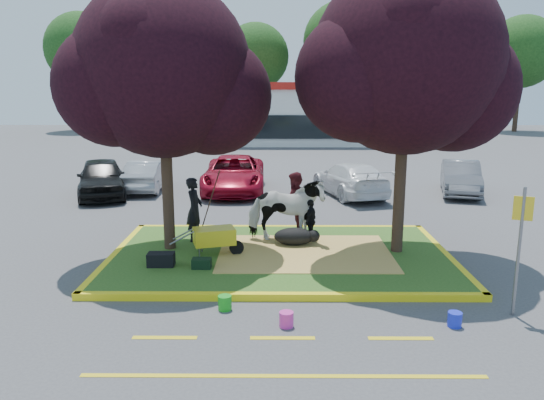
{
  "coord_description": "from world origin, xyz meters",
  "views": [
    {
      "loc": [
        -0.12,
        -12.47,
        4.19
      ],
      "look_at": [
        -0.21,
        0.5,
        1.38
      ],
      "focal_mm": 35.0,
      "sensor_mm": 36.0,
      "label": 1
    }
  ],
  "objects_px": {
    "calf": "(294,236)",
    "car_black": "(101,178)",
    "wheelbarrow": "(215,236)",
    "bucket_blue": "(455,319)",
    "bucket_green": "(225,303)",
    "handler": "(194,209)",
    "bucket_pink": "(286,319)",
    "car_silver": "(147,175)",
    "cow": "(286,210)",
    "sign_post": "(520,238)"
  },
  "relations": [
    {
      "from": "calf",
      "to": "car_black",
      "type": "bearing_deg",
      "value": 156.16
    },
    {
      "from": "wheelbarrow",
      "to": "car_black",
      "type": "distance_m",
      "value": 9.25
    },
    {
      "from": "bucket_blue",
      "to": "calf",
      "type": "bearing_deg",
      "value": 121.46
    },
    {
      "from": "wheelbarrow",
      "to": "bucket_green",
      "type": "bearing_deg",
      "value": -96.14
    },
    {
      "from": "handler",
      "to": "car_black",
      "type": "height_order",
      "value": "handler"
    },
    {
      "from": "bucket_pink",
      "to": "car_silver",
      "type": "xyz_separation_m",
      "value": [
        -5.43,
        12.49,
        0.48
      ]
    },
    {
      "from": "bucket_blue",
      "to": "car_black",
      "type": "bearing_deg",
      "value": 131.28
    },
    {
      "from": "car_silver",
      "to": "car_black",
      "type": "bearing_deg",
      "value": 37.5
    },
    {
      "from": "handler",
      "to": "bucket_pink",
      "type": "xyz_separation_m",
      "value": [
        2.33,
        -4.86,
        -0.86
      ]
    },
    {
      "from": "cow",
      "to": "bucket_pink",
      "type": "height_order",
      "value": "cow"
    },
    {
      "from": "wheelbarrow",
      "to": "bucket_green",
      "type": "height_order",
      "value": "wheelbarrow"
    },
    {
      "from": "bucket_green",
      "to": "sign_post",
      "type": "bearing_deg",
      "value": -2.13
    },
    {
      "from": "bucket_pink",
      "to": "bucket_blue",
      "type": "height_order",
      "value": "bucket_pink"
    },
    {
      "from": "cow",
      "to": "sign_post",
      "type": "distance_m",
      "value": 5.98
    },
    {
      "from": "bucket_pink",
      "to": "car_black",
      "type": "distance_m",
      "value": 13.21
    },
    {
      "from": "sign_post",
      "to": "bucket_blue",
      "type": "xyz_separation_m",
      "value": [
        -1.24,
        -0.49,
        -1.36
      ]
    },
    {
      "from": "bucket_green",
      "to": "car_silver",
      "type": "distance_m",
      "value": 12.53
    },
    {
      "from": "calf",
      "to": "bucket_green",
      "type": "xyz_separation_m",
      "value": [
        -1.45,
        -3.72,
        -0.24
      ]
    },
    {
      "from": "sign_post",
      "to": "bucket_pink",
      "type": "xyz_separation_m",
      "value": [
        -4.23,
        -0.52,
        -1.36
      ]
    },
    {
      "from": "sign_post",
      "to": "bucket_green",
      "type": "height_order",
      "value": "sign_post"
    },
    {
      "from": "calf",
      "to": "handler",
      "type": "bearing_deg",
      "value": -169.39
    },
    {
      "from": "wheelbarrow",
      "to": "car_black",
      "type": "relative_size",
      "value": 0.41
    },
    {
      "from": "cow",
      "to": "calf",
      "type": "height_order",
      "value": "cow"
    },
    {
      "from": "sign_post",
      "to": "bucket_pink",
      "type": "bearing_deg",
      "value": -152.45
    },
    {
      "from": "bucket_green",
      "to": "bucket_blue",
      "type": "xyz_separation_m",
      "value": [
        4.14,
        -0.69,
        -0.01
      ]
    },
    {
      "from": "bucket_pink",
      "to": "car_silver",
      "type": "bearing_deg",
      "value": 113.52
    },
    {
      "from": "handler",
      "to": "wheelbarrow",
      "type": "height_order",
      "value": "handler"
    },
    {
      "from": "sign_post",
      "to": "handler",
      "type": "bearing_deg",
      "value": 167.09
    },
    {
      "from": "cow",
      "to": "sign_post",
      "type": "bearing_deg",
      "value": -135.3
    },
    {
      "from": "cow",
      "to": "bucket_blue",
      "type": "distance_m",
      "value": 5.64
    },
    {
      "from": "calf",
      "to": "bucket_pink",
      "type": "height_order",
      "value": "calf"
    },
    {
      "from": "sign_post",
      "to": "car_silver",
      "type": "bearing_deg",
      "value": 149.49
    },
    {
      "from": "cow",
      "to": "handler",
      "type": "relative_size",
      "value": 1.18
    },
    {
      "from": "bucket_green",
      "to": "bucket_blue",
      "type": "height_order",
      "value": "bucket_green"
    },
    {
      "from": "bucket_blue",
      "to": "cow",
      "type": "bearing_deg",
      "value": 121.44
    },
    {
      "from": "cow",
      "to": "car_silver",
      "type": "bearing_deg",
      "value": 36.07
    },
    {
      "from": "wheelbarrow",
      "to": "handler",
      "type": "bearing_deg",
      "value": 102.27
    },
    {
      "from": "cow",
      "to": "wheelbarrow",
      "type": "height_order",
      "value": "cow"
    },
    {
      "from": "bucket_green",
      "to": "bucket_pink",
      "type": "relative_size",
      "value": 1.02
    },
    {
      "from": "calf",
      "to": "bucket_pink",
      "type": "xyz_separation_m",
      "value": [
        -0.29,
        -4.43,
        -0.24
      ]
    },
    {
      "from": "bucket_blue",
      "to": "car_black",
      "type": "xyz_separation_m",
      "value": [
        -9.87,
        11.24,
        0.59
      ]
    },
    {
      "from": "wheelbarrow",
      "to": "sign_post",
      "type": "bearing_deg",
      "value": -43.87
    },
    {
      "from": "calf",
      "to": "handler",
      "type": "height_order",
      "value": "handler"
    },
    {
      "from": "bucket_blue",
      "to": "car_black",
      "type": "height_order",
      "value": "car_black"
    },
    {
      "from": "handler",
      "to": "cow",
      "type": "bearing_deg",
      "value": -84.36
    },
    {
      "from": "handler",
      "to": "sign_post",
      "type": "bearing_deg",
      "value": -116.15
    },
    {
      "from": "wheelbarrow",
      "to": "sign_post",
      "type": "distance_m",
      "value": 6.72
    },
    {
      "from": "calf",
      "to": "bucket_green",
      "type": "distance_m",
      "value": 4.0
    },
    {
      "from": "handler",
      "to": "bucket_green",
      "type": "xyz_separation_m",
      "value": [
        1.18,
        -4.14,
        -0.85
      ]
    },
    {
      "from": "wheelbarrow",
      "to": "car_silver",
      "type": "distance_m",
      "value": 9.63
    }
  ]
}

